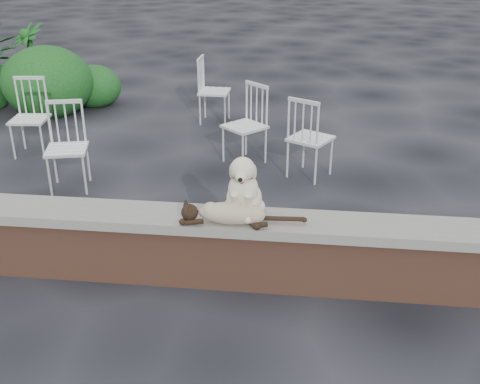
# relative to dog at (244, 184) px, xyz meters

# --- Properties ---
(ground) EXTENTS (60.00, 60.00, 0.00)m
(ground) POSITION_rel_dog_xyz_m (-0.92, -0.05, -0.84)
(ground) COLOR black
(ground) RESTS_ON ground
(brick_wall) EXTENTS (6.00, 0.30, 0.50)m
(brick_wall) POSITION_rel_dog_xyz_m (-0.92, -0.05, -0.59)
(brick_wall) COLOR brown
(brick_wall) RESTS_ON ground
(capstone) EXTENTS (6.20, 0.40, 0.08)m
(capstone) POSITION_rel_dog_xyz_m (-0.92, -0.05, -0.30)
(capstone) COLOR slate
(capstone) RESTS_ON brick_wall
(dog) EXTENTS (0.35, 0.45, 0.52)m
(dog) POSITION_rel_dog_xyz_m (0.00, 0.00, 0.00)
(dog) COLOR beige
(dog) RESTS_ON capstone
(cat) EXTENTS (1.11, 0.27, 0.19)m
(cat) POSITION_rel_dog_xyz_m (-0.08, -0.15, -0.17)
(cat) COLOR tan
(cat) RESTS_ON capstone
(chair_b) EXTENTS (0.62, 0.62, 0.94)m
(chair_b) POSITION_rel_dog_xyz_m (-2.93, 2.49, -0.37)
(chair_b) COLOR white
(chair_b) RESTS_ON ground
(chair_a) EXTENTS (0.68, 0.68, 0.94)m
(chair_a) POSITION_rel_dog_xyz_m (-2.07, 1.54, -0.37)
(chair_a) COLOR white
(chair_a) RESTS_ON ground
(chair_c) EXTENTS (0.76, 0.76, 0.94)m
(chair_c) POSITION_rel_dog_xyz_m (0.51, 2.19, -0.37)
(chair_c) COLOR white
(chair_c) RESTS_ON ground
(chair_d) EXTENTS (0.79, 0.79, 0.94)m
(chair_d) POSITION_rel_dog_xyz_m (-0.27, 2.52, -0.37)
(chair_d) COLOR white
(chair_d) RESTS_ON ground
(chair_e) EXTENTS (0.57, 0.57, 0.94)m
(chair_e) POSITION_rel_dog_xyz_m (-0.87, 4.04, -0.37)
(chair_e) COLOR white
(chair_e) RESTS_ON ground
(potted_plant_b) EXTENTS (0.96, 0.96, 1.21)m
(potted_plant_b) POSITION_rel_dog_xyz_m (-4.08, 5.05, -0.24)
(potted_plant_b) COLOR #154814
(potted_plant_b) RESTS_ON ground
(shrubbery) EXTENTS (2.85, 1.56, 1.08)m
(shrubbery) POSITION_rel_dog_xyz_m (-3.65, 4.20, -0.42)
(shrubbery) COLOR #154814
(shrubbery) RESTS_ON ground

